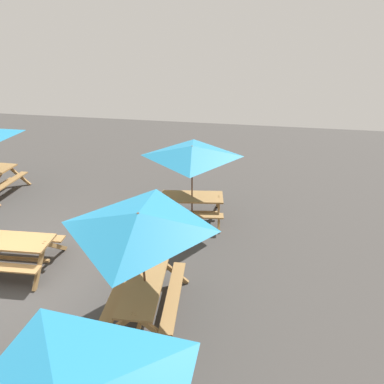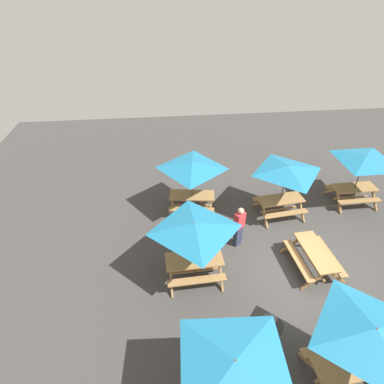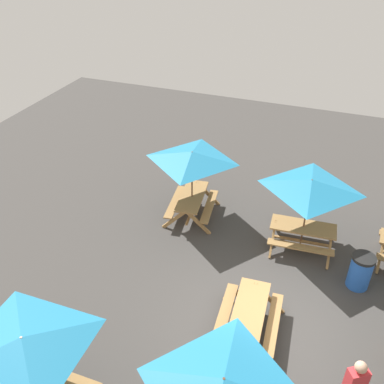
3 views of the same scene
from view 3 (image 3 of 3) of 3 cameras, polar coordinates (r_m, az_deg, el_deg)
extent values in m
plane|color=#3D3A38|center=(10.59, 9.49, -17.61)|extent=(27.60, 27.60, 0.00)
cube|color=olive|center=(9.60, -17.23, -22.31)|extent=(1.80, 0.28, 0.04)
cube|color=olive|center=(9.96, -21.73, -21.56)|extent=(0.07, 0.80, 0.81)
cylinder|color=brown|center=(8.83, -20.19, -22.30)|extent=(0.04, 0.04, 2.30)
pyramid|color=teal|center=(8.04, -21.64, -18.17)|extent=(2.83, 2.83, 0.28)
cube|color=olive|center=(13.22, 0.00, -0.58)|extent=(0.93, 1.88, 0.05)
cube|color=olive|center=(13.50, -2.28, -1.30)|extent=(0.50, 1.82, 0.04)
cube|color=olive|center=(13.30, 2.31, -1.91)|extent=(0.50, 1.82, 0.04)
cube|color=olive|center=(14.13, -0.74, 0.11)|extent=(0.80, 0.17, 0.81)
cube|color=olive|center=(14.00, 2.17, -0.26)|extent=(0.80, 0.17, 0.81)
cube|color=olive|center=(12.90, -2.36, -3.63)|extent=(0.80, 0.17, 0.81)
cube|color=olive|center=(12.76, 0.82, -4.08)|extent=(0.80, 0.17, 0.81)
cube|color=olive|center=(13.52, 0.00, -2.40)|extent=(0.28, 1.56, 0.06)
cylinder|color=brown|center=(13.00, 0.00, 0.92)|extent=(0.04, 0.04, 2.30)
pyramid|color=teal|center=(12.48, 0.00, 4.82)|extent=(2.25, 2.25, 0.28)
pyramid|color=teal|center=(7.13, 4.23, -24.15)|extent=(2.21, 2.21, 0.28)
cube|color=olive|center=(13.31, 24.07, -5.75)|extent=(0.11, 0.80, 0.81)
cube|color=olive|center=(12.73, 23.86, -7.69)|extent=(0.11, 0.80, 0.81)
cube|color=olive|center=(9.95, 7.68, -15.22)|extent=(0.82, 1.84, 0.05)
cube|color=olive|center=(10.21, 4.41, -15.70)|extent=(0.38, 1.81, 0.04)
cube|color=olive|center=(10.14, 10.74, -16.85)|extent=(0.38, 1.81, 0.04)
cube|color=olive|center=(10.77, 6.34, -13.13)|extent=(0.80, 0.11, 0.81)
cube|color=olive|center=(10.73, 10.27, -13.82)|extent=(0.80, 0.11, 0.81)
cube|color=olive|center=(9.77, 4.41, -19.58)|extent=(0.80, 0.11, 0.81)
cube|color=olive|center=(9.73, 8.88, -20.41)|extent=(0.80, 0.11, 0.81)
cube|color=olive|center=(10.34, 7.46, -17.12)|extent=(0.17, 1.56, 0.06)
cube|color=olive|center=(12.40, 14.64, -4.51)|extent=(1.85, 0.83, 0.05)
cube|color=olive|center=(13.02, 14.64, -4.07)|extent=(1.81, 0.39, 0.04)
cube|color=olive|center=(12.15, 14.25, -7.14)|extent=(1.81, 0.39, 0.04)
cube|color=olive|center=(12.96, 17.95, -5.37)|extent=(0.12, 0.80, 0.81)
cube|color=olive|center=(12.39, 17.87, -7.42)|extent=(0.12, 0.80, 0.81)
cube|color=olive|center=(12.92, 11.10, -4.29)|extent=(0.12, 0.80, 0.81)
cube|color=olive|center=(12.35, 10.67, -6.30)|extent=(0.12, 0.80, 0.81)
cube|color=olive|center=(12.72, 14.31, -6.36)|extent=(1.56, 0.18, 0.06)
cylinder|color=brown|center=(12.16, 14.91, -2.99)|extent=(0.04, 0.04, 2.30)
pyramid|color=teal|center=(11.60, 15.62, 1.02)|extent=(2.14, 2.14, 0.28)
cylinder|color=blue|center=(11.86, 21.49, -9.95)|extent=(0.56, 0.56, 0.90)
cylinder|color=black|center=(11.55, 21.99, -8.17)|extent=(0.59, 0.59, 0.08)
cube|color=red|center=(8.84, 21.02, -22.48)|extent=(0.42, 0.38, 0.60)
sphere|color=tan|center=(8.51, 21.61, -20.90)|extent=(0.22, 0.22, 0.22)
camera|label=1|loc=(12.52, 37.72, 12.10)|focal=28.00mm
camera|label=2|loc=(13.19, 41.11, 25.63)|focal=28.00mm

